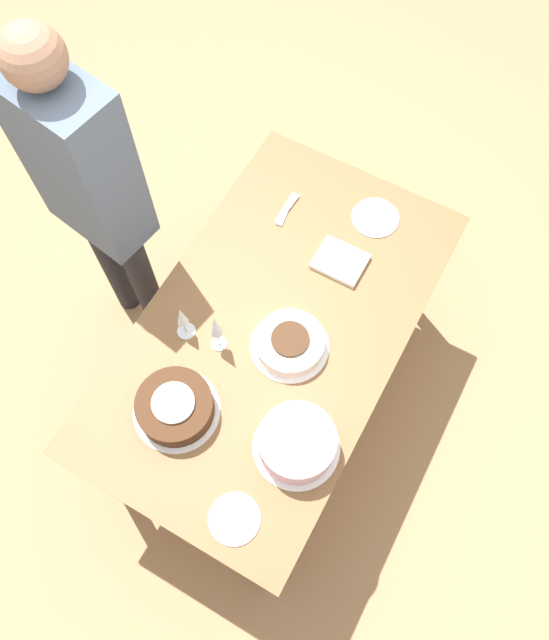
% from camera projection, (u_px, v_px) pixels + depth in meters
% --- Properties ---
extents(ground_plane, '(12.00, 12.00, 0.00)m').
position_uv_depth(ground_plane, '(274.00, 389.00, 3.08)').
color(ground_plane, '#A87F56').
extents(dining_table, '(1.64, 0.94, 0.78)m').
position_uv_depth(dining_table, '(274.00, 337.00, 2.47)').
color(dining_table, brown).
rests_on(dining_table, ground_plane).
extents(cake_center_white, '(0.30, 0.30, 0.08)m').
position_uv_depth(cake_center_white, '(290.00, 343.00, 2.30)').
color(cake_center_white, white).
rests_on(cake_center_white, dining_table).
extents(cake_front_chocolate, '(0.31, 0.31, 0.10)m').
position_uv_depth(cake_front_chocolate, '(175.00, 407.00, 2.19)').
color(cake_front_chocolate, white).
rests_on(cake_front_chocolate, dining_table).
extents(cake_back_decorated, '(0.31, 0.31, 0.12)m').
position_uv_depth(cake_back_decorated, '(297.00, 443.00, 2.12)').
color(cake_back_decorated, white).
rests_on(cake_back_decorated, dining_table).
extents(wine_glass_near, '(0.06, 0.06, 0.23)m').
position_uv_depth(wine_glass_near, '(216.00, 327.00, 2.20)').
color(wine_glass_near, silver).
rests_on(wine_glass_near, dining_table).
extents(wine_glass_far, '(0.07, 0.07, 0.19)m').
position_uv_depth(wine_glass_far, '(182.00, 318.00, 2.25)').
color(wine_glass_far, silver).
rests_on(wine_glass_far, dining_table).
extents(dessert_plate_left, '(0.20, 0.20, 0.01)m').
position_uv_depth(dessert_plate_left, '(375.00, 218.00, 2.57)').
color(dessert_plate_left, silver).
rests_on(dessert_plate_left, dining_table).
extents(dessert_plate_right, '(0.18, 0.18, 0.01)m').
position_uv_depth(dessert_plate_right, '(234.00, 519.00, 2.08)').
color(dessert_plate_right, silver).
rests_on(dessert_plate_right, dining_table).
extents(fork_pile, '(0.18, 0.04, 0.01)m').
position_uv_depth(fork_pile, '(287.00, 209.00, 2.59)').
color(fork_pile, silver).
rests_on(fork_pile, dining_table).
extents(napkin_stack, '(0.16, 0.20, 0.02)m').
position_uv_depth(napkin_stack, '(340.00, 261.00, 2.47)').
color(napkin_stack, silver).
rests_on(napkin_stack, dining_table).
extents(person_cutting, '(0.28, 0.43, 1.77)m').
position_uv_depth(person_cutting, '(90.00, 187.00, 2.28)').
color(person_cutting, '#232328').
rests_on(person_cutting, ground_plane).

